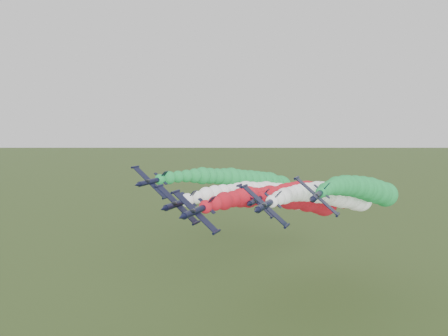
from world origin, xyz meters
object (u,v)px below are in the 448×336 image
at_px(jet_inner_right, 340,196).
at_px(jet_trail, 324,194).
at_px(jet_lead, 300,200).
at_px(jet_outer_right, 369,190).
at_px(jet_outer_left, 255,182).
at_px(jet_inner_left, 283,195).

distance_m(jet_inner_right, jet_trail, 21.36).
bearing_deg(jet_lead, jet_outer_right, 36.30).
bearing_deg(jet_outer_left, jet_trail, 17.85).
height_order(jet_outer_right, jet_trail, jet_outer_right).
xyz_separation_m(jet_outer_left, jet_trail, (23.86, 7.69, -4.12)).
distance_m(jet_lead, jet_outer_left, 26.80).
xyz_separation_m(jet_lead, jet_inner_left, (-6.76, 4.40, 0.14)).
xyz_separation_m(jet_inner_left, jet_outer_left, (-13.95, 12.46, 2.17)).
bearing_deg(jet_trail, jet_lead, -97.33).
xyz_separation_m(jet_lead, jet_outer_right, (19.34, 14.21, 2.05)).
xyz_separation_m(jet_outer_right, jet_trail, (-16.19, 10.33, -3.85)).
bearing_deg(jet_lead, jet_inner_left, 146.95).
bearing_deg(jet_trail, jet_inner_left, -116.21).
bearing_deg(jet_trail, jet_outer_right, -32.55).
bearing_deg(jet_outer_left, jet_lead, -39.15).
bearing_deg(jet_inner_left, jet_inner_right, 2.19).
xyz_separation_m(jet_inner_right, jet_outer_left, (-32.18, 11.76, 1.17)).
distance_m(jet_outer_left, jet_outer_right, 40.14).
distance_m(jet_outer_left, jet_trail, 25.41).
bearing_deg(jet_outer_left, jet_inner_left, -41.78).
relative_size(jet_lead, jet_inner_right, 1.01).
bearing_deg(jet_outer_left, jet_inner_right, -20.08).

